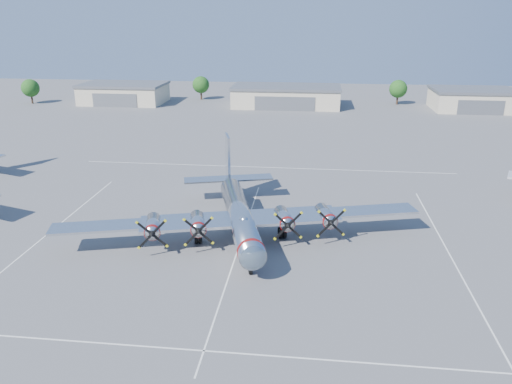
# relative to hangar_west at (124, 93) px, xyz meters

# --- Properties ---
(ground) EXTENTS (260.00, 260.00, 0.00)m
(ground) POSITION_rel_hangar_west_xyz_m (45.00, -81.96, -2.71)
(ground) COLOR #565659
(ground) RESTS_ON ground
(parking_lines) EXTENTS (60.00, 50.08, 0.01)m
(parking_lines) POSITION_rel_hangar_west_xyz_m (45.00, -83.71, -2.71)
(parking_lines) COLOR silver
(parking_lines) RESTS_ON ground
(hangar_west) EXTENTS (22.60, 14.60, 5.40)m
(hangar_west) POSITION_rel_hangar_west_xyz_m (0.00, 0.00, 0.00)
(hangar_west) COLOR beige
(hangar_west) RESTS_ON ground
(hangar_center) EXTENTS (28.60, 14.60, 5.40)m
(hangar_center) POSITION_rel_hangar_west_xyz_m (45.00, -0.00, -0.00)
(hangar_center) COLOR beige
(hangar_center) RESTS_ON ground
(hangar_east) EXTENTS (20.60, 14.60, 5.40)m
(hangar_east) POSITION_rel_hangar_west_xyz_m (93.00, 0.00, 0.00)
(hangar_east) COLOR beige
(hangar_east) RESTS_ON ground
(tree_far_west) EXTENTS (4.80, 4.80, 6.64)m
(tree_far_west) POSITION_rel_hangar_west_xyz_m (-25.00, -3.96, 1.51)
(tree_far_west) COLOR #382619
(tree_far_west) RESTS_ON ground
(tree_west) EXTENTS (4.80, 4.80, 6.64)m
(tree_west) POSITION_rel_hangar_west_xyz_m (20.00, 8.04, 1.51)
(tree_west) COLOR #382619
(tree_west) RESTS_ON ground
(tree_east) EXTENTS (4.80, 4.80, 6.64)m
(tree_east) POSITION_rel_hangar_west_xyz_m (75.00, 6.04, 1.51)
(tree_east) COLOR #382619
(tree_east) RESTS_ON ground
(main_bomber_b29) EXTENTS (45.23, 36.49, 8.73)m
(main_bomber_b29) POSITION_rel_hangar_west_xyz_m (44.52, -83.11, -2.71)
(main_bomber_b29) COLOR silver
(main_bomber_b29) RESTS_ON ground
(info_placard) EXTENTS (0.59, 0.28, 1.17)m
(info_placard) POSITION_rel_hangar_west_xyz_m (47.16, -92.30, -1.89)
(info_placard) COLOR black
(info_placard) RESTS_ON ground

